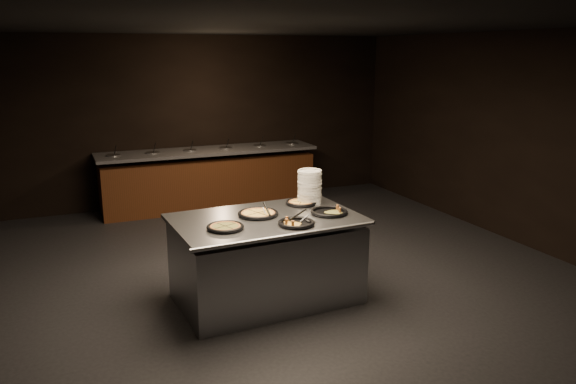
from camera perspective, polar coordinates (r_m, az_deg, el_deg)
name	(u,v)px	position (r m, az deg, el deg)	size (l,w,h in m)	color
room	(290,160)	(6.23, 0.23, 3.31)	(7.02, 8.02, 2.92)	black
salad_bar	(209,182)	(9.75, -7.99, 1.02)	(3.70, 0.83, 1.18)	#502512
serving_counter	(266,261)	(6.05, -2.22, -6.98)	(1.99, 1.32, 0.93)	#A5A8AC
plate_stack	(310,187)	(6.41, 2.22, 0.54)	(0.27, 0.27, 0.38)	white
pan_veggie_whole	(225,227)	(5.53, -6.39, -3.55)	(0.37, 0.37, 0.04)	black
pan_cheese_whole	(258,214)	(5.96, -3.06, -2.20)	(0.43, 0.43, 0.04)	black
pan_cheese_slices_a	(301,203)	(6.38, 1.35, -1.08)	(0.35, 0.35, 0.04)	black
pan_cheese_slices_b	(296,223)	(5.63, 0.85, -3.17)	(0.37, 0.37, 0.04)	black
pan_veggie_slices	(329,212)	(6.03, 4.20, -2.03)	(0.40, 0.40, 0.04)	black
server_left	(265,210)	(5.91, -2.31, -1.83)	(0.08, 0.29, 0.14)	#A5A8AC
server_right	(302,216)	(5.67, 1.40, -2.49)	(0.30, 0.09, 0.14)	#A5A8AC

